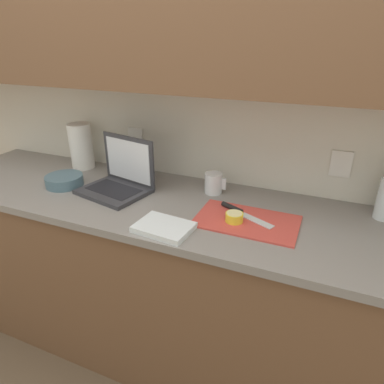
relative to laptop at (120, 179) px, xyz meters
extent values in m
plane|color=brown|center=(0.24, -0.03, -1.00)|extent=(12.00, 12.00, 0.00)
cube|color=silver|center=(0.24, 0.33, 0.30)|extent=(5.20, 0.06, 2.60)
cube|color=white|center=(-0.08, 0.29, 0.12)|extent=(0.09, 0.01, 0.12)
cube|color=white|center=(0.99, 0.29, 0.12)|extent=(0.09, 0.01, 0.12)
cube|color=brown|center=(0.24, 0.14, 0.77)|extent=(4.42, 0.32, 0.70)
cube|color=brown|center=(0.24, -0.03, -0.55)|extent=(2.49, 0.62, 0.90)
cube|color=gray|center=(0.24, -0.03, -0.08)|extent=(2.57, 0.66, 0.03)
cube|color=#9EA3A8|center=(-0.75, 0.00, -0.14)|extent=(0.47, 0.43, 0.16)
cube|color=#333338|center=(-0.01, -0.05, -0.05)|extent=(0.36, 0.31, 0.02)
cube|color=black|center=(-0.01, -0.05, -0.04)|extent=(0.28, 0.19, 0.00)
cube|color=#333338|center=(0.01, 0.07, 0.08)|extent=(0.32, 0.08, 0.25)
cube|color=white|center=(0.01, 0.06, 0.08)|extent=(0.28, 0.06, 0.21)
cube|color=#D1473D|center=(0.66, -0.07, -0.06)|extent=(0.42, 0.26, 0.01)
cube|color=silver|center=(0.70, -0.06, -0.05)|extent=(0.16, 0.10, 0.00)
cylinder|color=black|center=(0.58, -0.01, -0.04)|extent=(0.11, 0.07, 0.02)
cylinder|color=yellow|center=(0.62, -0.10, -0.04)|extent=(0.07, 0.07, 0.04)
cylinder|color=#F4EAA3|center=(0.62, -0.10, -0.02)|extent=(0.06, 0.06, 0.00)
cylinder|color=silver|center=(0.44, 0.15, -0.01)|extent=(0.09, 0.09, 0.10)
cube|color=silver|center=(0.49, 0.15, -0.01)|extent=(0.02, 0.01, 0.06)
cylinder|color=slate|center=(-0.30, -0.06, -0.03)|extent=(0.19, 0.19, 0.05)
cylinder|color=white|center=(-0.38, 0.19, 0.07)|extent=(0.13, 0.13, 0.26)
cube|color=white|center=(0.38, -0.26, -0.05)|extent=(0.23, 0.18, 0.02)
camera|label=1|loc=(0.94, -1.30, 0.64)|focal=32.00mm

